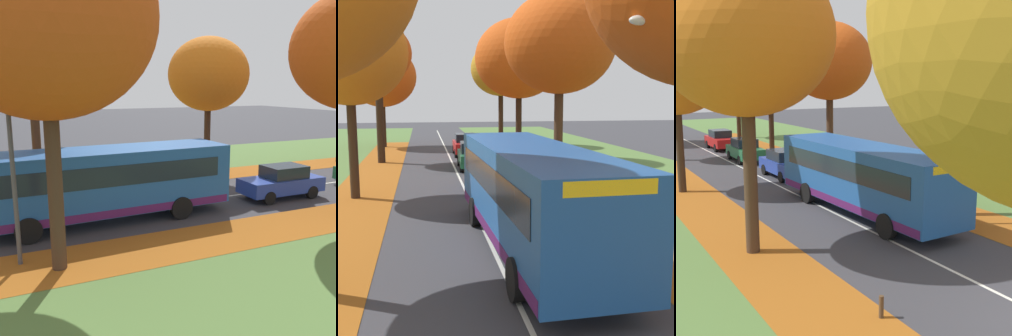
{
  "view_description": "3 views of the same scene",
  "coord_description": "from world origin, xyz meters",
  "views": [
    {
      "loc": [
        16.29,
        6.62,
        5.43
      ],
      "look_at": [
        1.55,
        13.2,
        2.09
      ],
      "focal_mm": 42.0,
      "sensor_mm": 36.0,
      "label": 1
    },
    {
      "loc": [
        -1.92,
        -1.95,
        4.34
      ],
      "look_at": [
        1.29,
        15.9,
        1.58
      ],
      "focal_mm": 50.0,
      "sensor_mm": 36.0,
      "label": 2
    },
    {
      "loc": [
        -9.62,
        -5.85,
        5.69
      ],
      "look_at": [
        1.53,
        13.03,
        1.57
      ],
      "focal_mm": 50.0,
      "sensor_mm": 36.0,
      "label": 3
    }
  ],
  "objects": [
    {
      "name": "grass_verge_left",
      "position": [
        -9.2,
        20.0,
        0.0
      ],
      "size": [
        12.0,
        90.0,
        0.01
      ],
      "primitive_type": "cube",
      "color": "#517538",
      "rests_on": "ground"
    },
    {
      "name": "leaf_litter_left",
      "position": [
        -4.6,
        14.0,
        0.01
      ],
      "size": [
        2.8,
        60.0,
        0.0
      ],
      "primitive_type": "cube",
      "color": "#9E5619",
      "rests_on": "grass_verge_left"
    },
    {
      "name": "leaf_litter_right",
      "position": [
        4.6,
        14.0,
        0.01
      ],
      "size": [
        2.8,
        60.0,
        0.0
      ],
      "primitive_type": "cube",
      "color": "#9E5619",
      "rests_on": "grass_verge_right"
    },
    {
      "name": "road_centre_line",
      "position": [
        0.0,
        20.0,
        0.0
      ],
      "size": [
        0.12,
        80.0,
        0.01
      ],
      "primitive_type": "cube",
      "color": "silver",
      "rests_on": "ground"
    },
    {
      "name": "tree_left_near",
      "position": [
        -4.65,
        8.59,
        7.06
      ],
      "size": [
        5.67,
        5.67,
        9.64
      ],
      "color": "#422D1E",
      "rests_on": "ground"
    },
    {
      "name": "tree_left_mid",
      "position": [
        -4.84,
        18.71,
        6.15
      ],
      "size": [
        4.88,
        4.88,
        8.37
      ],
      "color": "#382619",
      "rests_on": "ground"
    },
    {
      "name": "tree_right_near",
      "position": [
        4.79,
        8.14,
        7.26
      ],
      "size": [
        6.18,
        6.18,
        10.06
      ],
      "color": "#422D1E",
      "rests_on": "ground"
    },
    {
      "name": "streetlamp_right",
      "position": [
        3.67,
        7.06,
        3.74
      ],
      "size": [
        1.89,
        0.28,
        6.0
      ],
      "color": "#47474C",
      "rests_on": "ground"
    },
    {
      "name": "bus",
      "position": [
        1.06,
        10.62,
        1.7
      ],
      "size": [
        2.91,
        10.48,
        2.98
      ],
      "color": "#1E5199",
      "rests_on": "ground"
    },
    {
      "name": "car_blue_lead",
      "position": [
        1.26,
        19.53,
        0.81
      ],
      "size": [
        1.79,
        4.2,
        1.62
      ],
      "color": "#233D9E",
      "rests_on": "ground"
    }
  ]
}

